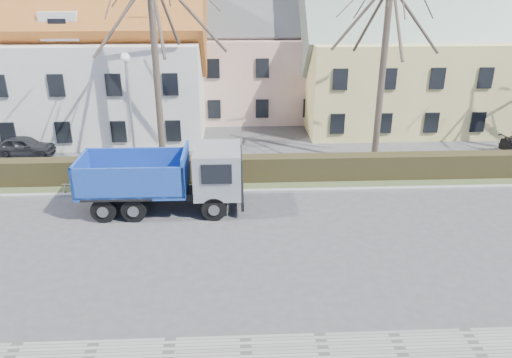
{
  "coord_description": "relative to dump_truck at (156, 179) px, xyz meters",
  "views": [
    {
      "loc": [
        1.98,
        -17.96,
        10.11
      ],
      "look_at": [
        2.94,
        2.47,
        1.6
      ],
      "focal_mm": 35.0,
      "sensor_mm": 36.0,
      "label": 1
    }
  ],
  "objects": [
    {
      "name": "dump_truck",
      "position": [
        0.0,
        0.0,
        0.0
      ],
      "size": [
        7.63,
        2.88,
        3.05
      ],
      "primitive_type": null,
      "rotation": [
        0.0,
        0.0,
        -0.01
      ],
      "color": "#153996",
      "rests_on": "ground"
    },
    {
      "name": "hedge",
      "position": [
        1.54,
        3.09,
        -0.87
      ],
      "size": [
        60.0,
        0.9,
        1.3
      ],
      "primitive_type": "cube",
      "color": "black",
      "rests_on": "ground"
    },
    {
      "name": "tree_1",
      "position": [
        -0.46,
        5.59,
        4.8
      ],
      "size": [
        9.2,
        9.2,
        12.65
      ],
      "primitive_type": null,
      "color": "#43372E",
      "rests_on": "ground"
    },
    {
      "name": "tree_2",
      "position": [
        11.54,
        5.59,
        3.98
      ],
      "size": [
        8.0,
        8.0,
        11.0
      ],
      "primitive_type": null,
      "color": "#43372E",
      "rests_on": "ground"
    },
    {
      "name": "streetlight",
      "position": [
        -1.69,
        4.09,
        1.76
      ],
      "size": [
        0.51,
        0.51,
        6.57
      ],
      "primitive_type": null,
      "color": "#9C9D9F",
      "rests_on": "ground"
    },
    {
      "name": "curb_far",
      "position": [
        1.54,
        1.69,
        -1.46
      ],
      "size": [
        80.0,
        0.3,
        0.12
      ],
      "primitive_type": "cube",
      "color": "gray",
      "rests_on": "ground"
    },
    {
      "name": "parked_car_a",
      "position": [
        -8.88,
        7.68,
        -0.92
      ],
      "size": [
        3.62,
        1.61,
        1.21
      ],
      "primitive_type": "imported",
      "rotation": [
        0.0,
        0.0,
        1.52
      ],
      "color": "black",
      "rests_on": "ground"
    },
    {
      "name": "building_yellow",
      "position": [
        17.54,
        14.09,
        2.73
      ],
      "size": [
        18.8,
        10.8,
        8.5
      ],
      "primitive_type": null,
      "color": "#DFCF7A",
      "rests_on": "ground"
    },
    {
      "name": "building_pink",
      "position": [
        5.54,
        17.09,
        2.48
      ],
      "size": [
        10.8,
        8.8,
        8.0
      ],
      "primitive_type": null,
      "color": "beige",
      "rests_on": "ground"
    },
    {
      "name": "building_white",
      "position": [
        -11.46,
        13.09,
        3.23
      ],
      "size": [
        26.8,
        10.8,
        9.5
      ],
      "primitive_type": null,
      "color": "silver",
      "rests_on": "ground"
    },
    {
      "name": "cart_frame",
      "position": [
        -4.82,
        1.83,
        -1.2
      ],
      "size": [
        0.71,
        0.41,
        0.65
      ],
      "primitive_type": null,
      "rotation": [
        0.0,
        0.0,
        -0.01
      ],
      "color": "silver",
      "rests_on": "ground"
    },
    {
      "name": "ground",
      "position": [
        1.54,
        -2.91,
        -1.52
      ],
      "size": [
        120.0,
        120.0,
        0.0
      ],
      "primitive_type": "plane",
      "color": "#3D3D3F"
    },
    {
      "name": "grass_strip",
      "position": [
        1.54,
        3.29,
        -1.47
      ],
      "size": [
        80.0,
        3.0,
        0.1
      ],
      "primitive_type": "cube",
      "color": "#3A4627",
      "rests_on": "ground"
    }
  ]
}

